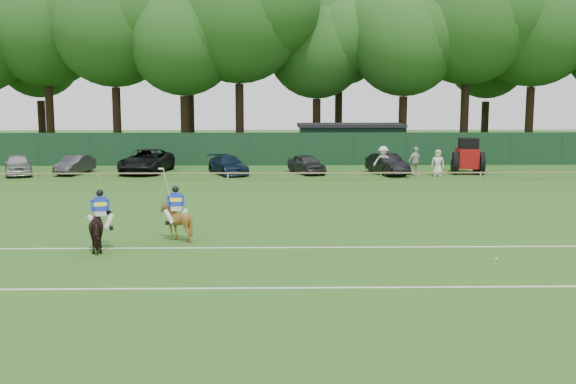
{
  "coord_description": "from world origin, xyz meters",
  "views": [
    {
      "loc": [
        -0.02,
        -24.09,
        5.3
      ],
      "look_at": [
        0.5,
        3.0,
        1.4
      ],
      "focal_mm": 42.0,
      "sensor_mm": 36.0,
      "label": 1
    }
  ],
  "objects_px": {
    "sedan_navy": "(228,165)",
    "spectator_mid": "(415,161)",
    "utility_shed": "(350,142)",
    "spectator_right": "(438,163)",
    "sedan_silver": "(18,165)",
    "suv_black": "(146,161)",
    "horse_chestnut": "(176,221)",
    "polo_ball": "(496,259)",
    "hatch_grey": "(307,164)",
    "horse_dark": "(101,229)",
    "estate_black": "(387,164)",
    "spectator_left": "(383,161)",
    "tractor": "(467,157)",
    "sedan_grey": "(75,165)"
  },
  "relations": [
    {
      "from": "sedan_grey",
      "to": "tractor",
      "type": "relative_size",
      "value": 1.21
    },
    {
      "from": "sedan_grey",
      "to": "estate_black",
      "type": "height_order",
      "value": "estate_black"
    },
    {
      "from": "sedan_navy",
      "to": "hatch_grey",
      "type": "height_order",
      "value": "hatch_grey"
    },
    {
      "from": "polo_ball",
      "to": "tractor",
      "type": "bearing_deg",
      "value": 76.29
    },
    {
      "from": "spectator_right",
      "to": "utility_shed",
      "type": "height_order",
      "value": "utility_shed"
    },
    {
      "from": "hatch_grey",
      "to": "utility_shed",
      "type": "height_order",
      "value": "utility_shed"
    },
    {
      "from": "polo_ball",
      "to": "tractor",
      "type": "height_order",
      "value": "tractor"
    },
    {
      "from": "sedan_navy",
      "to": "spectator_right",
      "type": "height_order",
      "value": "spectator_right"
    },
    {
      "from": "suv_black",
      "to": "estate_black",
      "type": "relative_size",
      "value": 1.39
    },
    {
      "from": "horse_chestnut",
      "to": "utility_shed",
      "type": "xyz_separation_m",
      "value": [
        9.66,
        29.71,
        0.83
      ]
    },
    {
      "from": "horse_dark",
      "to": "horse_chestnut",
      "type": "bearing_deg",
      "value": -162.66
    },
    {
      "from": "spectator_left",
      "to": "polo_ball",
      "type": "bearing_deg",
      "value": -84.71
    },
    {
      "from": "hatch_grey",
      "to": "estate_black",
      "type": "height_order",
      "value": "estate_black"
    },
    {
      "from": "spectator_mid",
      "to": "horse_dark",
      "type": "bearing_deg",
      "value": -157.4
    },
    {
      "from": "estate_black",
      "to": "horse_chestnut",
      "type": "bearing_deg",
      "value": -134.66
    },
    {
      "from": "hatch_grey",
      "to": "estate_black",
      "type": "relative_size",
      "value": 0.91
    },
    {
      "from": "horse_dark",
      "to": "sedan_navy",
      "type": "height_order",
      "value": "horse_dark"
    },
    {
      "from": "spectator_left",
      "to": "tractor",
      "type": "bearing_deg",
      "value": 15.11
    },
    {
      "from": "spectator_mid",
      "to": "hatch_grey",
      "type": "bearing_deg",
      "value": 137.33
    },
    {
      "from": "horse_dark",
      "to": "suv_black",
      "type": "xyz_separation_m",
      "value": [
        -2.88,
        23.5,
        0.04
      ]
    },
    {
      "from": "horse_dark",
      "to": "spectator_right",
      "type": "distance_m",
      "value": 26.99
    },
    {
      "from": "sedan_silver",
      "to": "suv_black",
      "type": "height_order",
      "value": "suv_black"
    },
    {
      "from": "spectator_left",
      "to": "utility_shed",
      "type": "height_order",
      "value": "utility_shed"
    },
    {
      "from": "estate_black",
      "to": "tractor",
      "type": "height_order",
      "value": "tractor"
    },
    {
      "from": "polo_ball",
      "to": "tractor",
      "type": "xyz_separation_m",
      "value": [
        5.93,
        24.29,
        1.11
      ]
    },
    {
      "from": "suv_black",
      "to": "utility_shed",
      "type": "distance_m",
      "value": 16.82
    },
    {
      "from": "horse_chestnut",
      "to": "spectator_mid",
      "type": "relative_size",
      "value": 0.74
    },
    {
      "from": "sedan_navy",
      "to": "spectator_right",
      "type": "relative_size",
      "value": 2.47
    },
    {
      "from": "spectator_left",
      "to": "tractor",
      "type": "distance_m",
      "value": 6.01
    },
    {
      "from": "spectator_mid",
      "to": "spectator_right",
      "type": "relative_size",
      "value": 1.09
    },
    {
      "from": "sedan_grey",
      "to": "suv_black",
      "type": "height_order",
      "value": "suv_black"
    },
    {
      "from": "sedan_silver",
      "to": "suv_black",
      "type": "bearing_deg",
      "value": -13.34
    },
    {
      "from": "horse_dark",
      "to": "polo_ball",
      "type": "relative_size",
      "value": 20.27
    },
    {
      "from": "spectator_mid",
      "to": "polo_ball",
      "type": "xyz_separation_m",
      "value": [
        -2.13,
        -23.16,
        -0.91
      ]
    },
    {
      "from": "spectator_right",
      "to": "polo_ball",
      "type": "relative_size",
      "value": 19.48
    },
    {
      "from": "horse_dark",
      "to": "spectator_mid",
      "type": "distance_m",
      "value": 26.38
    },
    {
      "from": "horse_dark",
      "to": "polo_ball",
      "type": "bearing_deg",
      "value": 156.04
    },
    {
      "from": "spectator_mid",
      "to": "tractor",
      "type": "xyz_separation_m",
      "value": [
        3.8,
        1.14,
        0.2
      ]
    },
    {
      "from": "spectator_mid",
      "to": "spectator_right",
      "type": "bearing_deg",
      "value": -44.36
    },
    {
      "from": "hatch_grey",
      "to": "polo_ball",
      "type": "xyz_separation_m",
      "value": [
        5.03,
        -24.5,
        -0.61
      ]
    },
    {
      "from": "sedan_navy",
      "to": "utility_shed",
      "type": "bearing_deg",
      "value": 20.05
    },
    {
      "from": "hatch_grey",
      "to": "spectator_right",
      "type": "xyz_separation_m",
      "value": [
        8.59,
        -1.66,
        0.22
      ]
    },
    {
      "from": "tractor",
      "to": "sedan_silver",
      "type": "bearing_deg",
      "value": -171.44
    },
    {
      "from": "sedan_silver",
      "to": "tractor",
      "type": "height_order",
      "value": "tractor"
    },
    {
      "from": "horse_dark",
      "to": "sedan_silver",
      "type": "height_order",
      "value": "horse_dark"
    },
    {
      "from": "sedan_navy",
      "to": "spectator_mid",
      "type": "relative_size",
      "value": 2.27
    },
    {
      "from": "suv_black",
      "to": "hatch_grey",
      "type": "distance_m",
      "value": 11.03
    },
    {
      "from": "spectator_mid",
      "to": "horse_chestnut",
      "type": "bearing_deg",
      "value": -155.02
    },
    {
      "from": "horse_chestnut",
      "to": "sedan_grey",
      "type": "xyz_separation_m",
      "value": [
        -9.96,
        21.3,
        -0.08
      ]
    },
    {
      "from": "horse_chestnut",
      "to": "hatch_grey",
      "type": "bearing_deg",
      "value": -114.96
    }
  ]
}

